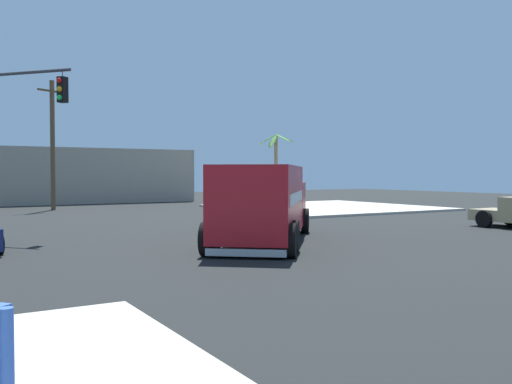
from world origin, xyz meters
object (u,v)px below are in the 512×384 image
at_px(delivery_truck, 264,202).
at_px(vending_machine_red, 290,193).
at_px(palm_tree_far, 276,158).
at_px(utility_pole, 53,143).
at_px(traffic_light_primary, 10,126).

relative_size(delivery_truck, vending_machine_red, 4.33).
height_order(delivery_truck, vending_machine_red, delivery_truck).
distance_m(vending_machine_red, palm_tree_far, 5.40).
bearing_deg(utility_pole, vending_machine_red, -28.16).
xyz_separation_m(delivery_truck, vending_machine_red, (11.16, 14.55, -0.35)).
relative_size(traffic_light_primary, palm_tree_far, 1.23).
relative_size(delivery_truck, traffic_light_primary, 1.23).
xyz_separation_m(delivery_truck, utility_pole, (-2.72, 21.98, 2.99)).
xyz_separation_m(vending_machine_red, utility_pole, (-13.88, 7.43, 3.33)).
bearing_deg(vending_machine_red, palm_tree_far, 68.70).
distance_m(palm_tree_far, utility_pole, 15.92).
bearing_deg(vending_machine_red, delivery_truck, -127.49).
relative_size(palm_tree_far, utility_pole, 0.62).
distance_m(vending_machine_red, utility_pole, 16.10).
distance_m(delivery_truck, vending_machine_red, 18.34).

